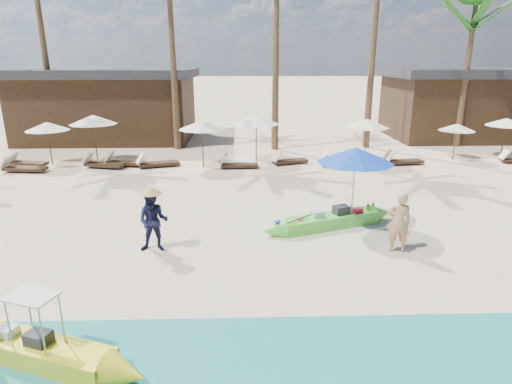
{
  "coord_description": "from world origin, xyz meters",
  "views": [
    {
      "loc": [
        0.35,
        -9.81,
        4.89
      ],
      "look_at": [
        0.72,
        2.0,
        1.2
      ],
      "focal_mm": 30.0,
      "sensor_mm": 36.0,
      "label": 1
    }
  ],
  "objects_px": {
    "yellow_canoe": "(32,349)",
    "green_canoe": "(329,221)",
    "blue_umbrella": "(355,155)",
    "tourist": "(399,222)"
  },
  "relations": [
    {
      "from": "yellow_canoe",
      "to": "green_canoe",
      "type": "bearing_deg",
      "value": 63.04
    },
    {
      "from": "yellow_canoe",
      "to": "blue_umbrella",
      "type": "bearing_deg",
      "value": 60.8
    },
    {
      "from": "yellow_canoe",
      "to": "blue_umbrella",
      "type": "relative_size",
      "value": 1.93
    },
    {
      "from": "green_canoe",
      "to": "blue_umbrella",
      "type": "xyz_separation_m",
      "value": [
        0.7,
        0.16,
        1.98
      ]
    },
    {
      "from": "green_canoe",
      "to": "yellow_canoe",
      "type": "distance_m",
      "value": 8.49
    },
    {
      "from": "yellow_canoe",
      "to": "tourist",
      "type": "bearing_deg",
      "value": 47.9
    },
    {
      "from": "tourist",
      "to": "yellow_canoe",
      "type": "bearing_deg",
      "value": 35.85
    },
    {
      "from": "blue_umbrella",
      "to": "green_canoe",
      "type": "bearing_deg",
      "value": -166.73
    },
    {
      "from": "yellow_canoe",
      "to": "blue_umbrella",
      "type": "distance_m",
      "value": 9.33
    },
    {
      "from": "green_canoe",
      "to": "tourist",
      "type": "height_order",
      "value": "tourist"
    }
  ]
}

